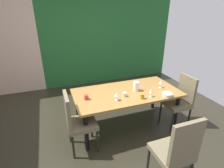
{
  "coord_description": "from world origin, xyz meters",
  "views": [
    {
      "loc": [
        -0.89,
        -2.43,
        2.15
      ],
      "look_at": [
        0.15,
        0.37,
        0.85
      ],
      "focal_mm": 28.0,
      "sensor_mm": 36.0,
      "label": 1
    }
  ],
  "objects": [
    {
      "name": "cup_corner",
      "position": [
        0.5,
        -0.15,
        0.79
      ],
      "size": [
        0.07,
        0.07,
        0.09
      ],
      "primitive_type": "cylinder",
      "color": "#A8801E",
      "rests_on": "dining_table"
    },
    {
      "name": "cup_east",
      "position": [
        0.25,
        0.03,
        0.78
      ],
      "size": [
        0.07,
        0.07,
        0.07
      ],
      "primitive_type": "cylinder",
      "color": "beige",
      "rests_on": "dining_table"
    },
    {
      "name": "dining_table",
      "position": [
        0.36,
        0.18,
        0.66
      ],
      "size": [
        1.93,
        0.97,
        0.74
      ],
      "color": "olive",
      "rests_on": "ground_plane"
    },
    {
      "name": "cup_center",
      "position": [
        -0.4,
        0.14,
        0.78
      ],
      "size": [
        0.07,
        0.07,
        0.08
      ],
      "primitive_type": "cylinder",
      "color": "red",
      "rests_on": "dining_table"
    },
    {
      "name": "wine_glass_front",
      "position": [
        1.04,
        0.12,
        0.85
      ],
      "size": [
        0.07,
        0.07,
        0.16
      ],
      "color": "silver",
      "rests_on": "dining_table"
    },
    {
      "name": "chair_right_near",
      "position": [
        1.35,
        -0.13,
        0.56
      ],
      "size": [
        0.44,
        0.44,
        1.01
      ],
      "rotation": [
        0.0,
        0.0,
        1.57
      ],
      "color": "brown",
      "rests_on": "ground_plane"
    },
    {
      "name": "wine_glass_near_shelf",
      "position": [
        0.67,
        -0.14,
        0.84
      ],
      "size": [
        0.06,
        0.06,
        0.15
      ],
      "color": "silver",
      "rests_on": "dining_table"
    },
    {
      "name": "back_panel_interior",
      "position": [
        -1.97,
        2.58,
        1.37
      ],
      "size": [
        1.77,
        0.1,
        2.74
      ],
      "primitive_type": "cube",
      "color": "beige",
      "rests_on": "ground_plane"
    },
    {
      "name": "pitcher_left",
      "position": [
        0.55,
        0.17,
        0.83
      ],
      "size": [
        0.12,
        0.11,
        0.17
      ],
      "color": "silver",
      "rests_on": "dining_table"
    },
    {
      "name": "ground_plane",
      "position": [
        0.0,
        0.0,
        -0.01
      ],
      "size": [
        5.71,
        5.26,
        0.02
      ],
      "primitive_type": "cube",
      "color": "#29261C"
    },
    {
      "name": "chair_left_near",
      "position": [
        -0.63,
        -0.13,
        0.56
      ],
      "size": [
        0.44,
        0.44,
        1.01
      ],
      "rotation": [
        0.0,
        0.0,
        -1.57
      ],
      "color": "brown",
      "rests_on": "ground_plane"
    },
    {
      "name": "garden_window_panel",
      "position": [
        0.89,
        2.58,
        1.37
      ],
      "size": [
        3.94,
        0.1,
        2.74
      ],
      "primitive_type": "cube",
      "color": "#225C2A",
      "rests_on": "ground_plane"
    },
    {
      "name": "chair_head_near",
      "position": [
        0.4,
        -1.2,
        0.58
      ],
      "size": [
        0.44,
        0.44,
        1.06
      ],
      "color": "brown",
      "rests_on": "ground_plane"
    },
    {
      "name": "wine_glass_rear",
      "position": [
        0.07,
        -0.06,
        0.85
      ],
      "size": [
        0.08,
        0.08,
        0.14
      ],
      "color": "silver",
      "rests_on": "dining_table"
    },
    {
      "name": "serving_bowl_right",
      "position": [
        0.95,
        -0.22,
        0.77
      ],
      "size": [
        0.17,
        0.17,
        0.05
      ],
      "primitive_type": "cylinder",
      "color": "beige",
      "rests_on": "dining_table"
    }
  ]
}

